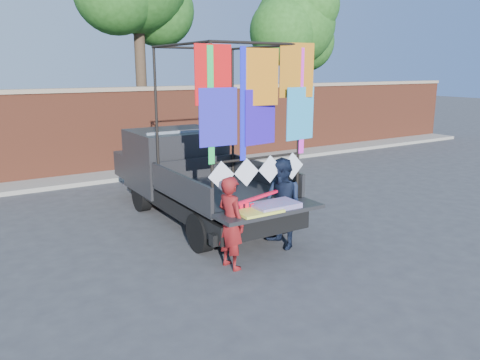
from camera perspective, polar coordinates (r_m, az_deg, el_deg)
ground at (r=9.13m, az=1.28°, el=-6.82°), size 90.00×90.00×0.00m
brick_wall at (r=15.03m, az=-13.65°, el=6.05°), size 30.00×0.45×2.61m
curb at (r=14.58m, az=-12.48°, el=0.84°), size 30.00×1.20×0.12m
tree_right at (r=19.64m, az=6.90°, el=18.00°), size 4.20×3.30×6.62m
pickup_truck at (r=10.45m, az=-6.53°, el=0.85°), size 2.27×5.69×3.58m
woman at (r=7.50m, az=-1.13°, el=-5.24°), size 0.44×0.60×1.52m
man at (r=8.37m, az=5.12°, el=-2.90°), size 0.63×0.80×1.63m
streamer_bundle at (r=7.83m, az=1.52°, el=-3.76°), size 1.03×0.37×0.72m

